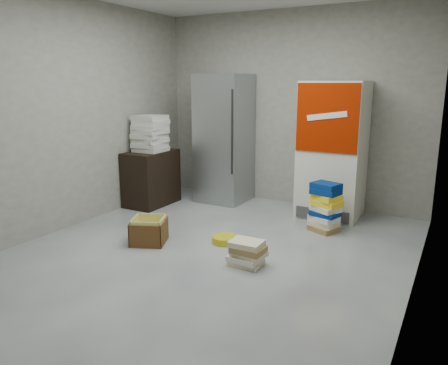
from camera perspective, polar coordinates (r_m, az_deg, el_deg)
name	(u,v)px	position (r m, az deg, el deg)	size (l,w,h in m)	color
ground	(201,258)	(4.61, -2.97, -9.80)	(5.00, 5.00, 0.00)	#B1B1AC
room_shell	(199,81)	(4.25, -3.26, 13.13)	(4.04, 5.04, 2.82)	#9D998D
steel_fridge	(224,139)	(6.60, 0.02, 5.72)	(0.70, 0.72, 1.90)	#A1A5A9
coke_cooler	(333,150)	(5.99, 14.00, 4.14)	(0.80, 0.73, 1.80)	silver
wood_shelf	(151,178)	(6.55, -9.46, 0.59)	(0.50, 0.80, 0.80)	black
supply_box_stack	(150,133)	(6.44, -9.63, 6.33)	(0.44, 0.44, 0.52)	beige
phonebook_stack_main	(325,207)	(5.44, 13.08, -3.18)	(0.42, 0.38, 0.60)	olive
phonebook_stack_side	(247,253)	(4.39, 3.02, -9.19)	(0.37, 0.31, 0.26)	beige
cardboard_box	(149,233)	(5.05, -9.78, -6.46)	(0.48, 0.48, 0.30)	yellow
bucket_lid	(225,239)	(5.00, 0.11, -7.44)	(0.29, 0.29, 0.08)	gold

